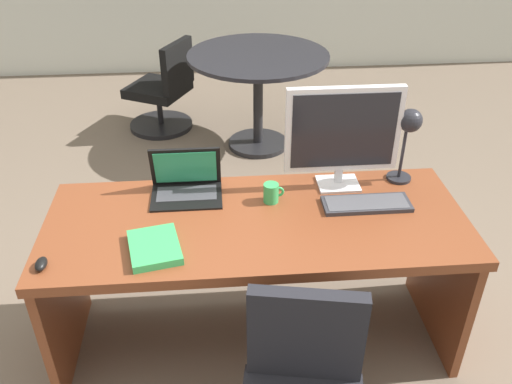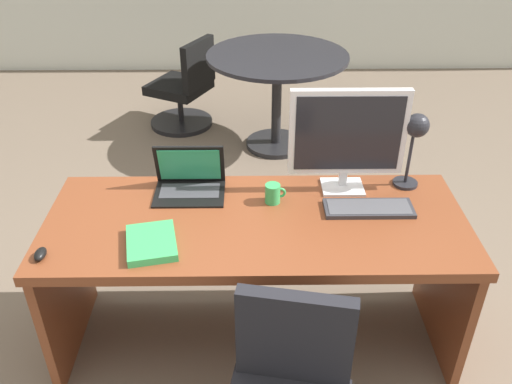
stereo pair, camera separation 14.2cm
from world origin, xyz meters
name	(u,v)px [view 1 (the left image)]	position (x,y,z in m)	size (l,w,h in m)	color
ground	(240,185)	(0.00, 1.50, 0.00)	(12.00, 12.00, 0.00)	#6B5B4C
desk	(256,247)	(0.00, 0.04, 0.56)	(1.88, 0.75, 0.75)	brown
monitor	(343,132)	(0.42, 0.25, 1.04)	(0.54, 0.16, 0.51)	silver
laptop	(186,179)	(-0.31, 0.26, 0.82)	(0.33, 0.24, 0.23)	black
keyboard	(366,204)	(0.51, 0.06, 0.76)	(0.40, 0.15, 0.02)	#2D2D33
mouse	(41,264)	(-0.87, -0.25, 0.77)	(0.05, 0.08, 0.04)	black
desk_lamp	(408,130)	(0.73, 0.26, 1.04)	(0.12, 0.15, 0.39)	black
book	(155,247)	(-0.43, -0.19, 0.77)	(0.25, 0.29, 0.03)	green
coffee_mug	(271,193)	(0.08, 0.14, 0.80)	(0.10, 0.07, 0.09)	green
meeting_table	(258,78)	(0.19, 2.14, 0.60)	(1.11, 1.11, 0.80)	black
meeting_chair_near	(164,95)	(-0.60, 2.55, 0.32)	(0.63, 0.62, 0.80)	black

